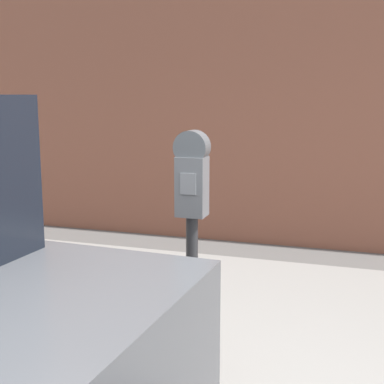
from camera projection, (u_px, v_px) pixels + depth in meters
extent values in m
cube|color=#9E9B96|center=(188.00, 310.00, 4.60)|extent=(24.00, 2.80, 0.13)
cylinder|color=#2D2D30|center=(192.00, 293.00, 3.42)|extent=(0.08, 0.08, 1.01)
cube|color=slate|center=(192.00, 186.00, 3.29)|extent=(0.18, 0.15, 0.37)
cube|color=gray|center=(188.00, 184.00, 3.22)|extent=(0.10, 0.01, 0.13)
cylinder|color=slate|center=(192.00, 147.00, 3.25)|extent=(0.21, 0.12, 0.21)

